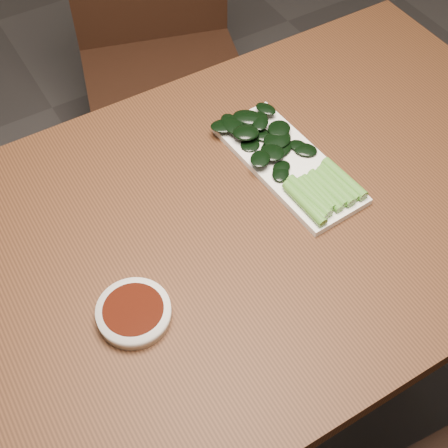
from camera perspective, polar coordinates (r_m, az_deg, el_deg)
ground at (r=1.78m, az=0.51°, el=-14.70°), size 6.00×6.00×0.00m
table at (r=1.19m, az=0.74°, el=-1.83°), size 1.40×0.80×0.75m
chair_far at (r=1.93m, az=-5.78°, el=15.33°), size 0.58×0.58×0.89m
sauce_bowl at (r=1.02m, az=-8.24°, el=-8.03°), size 0.12×0.12×0.03m
serving_plate at (r=1.22m, az=5.92°, el=5.48°), size 0.16×0.33×0.01m
gai_lan at (r=1.19m, az=6.52°, el=5.33°), size 0.17×0.33×0.02m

